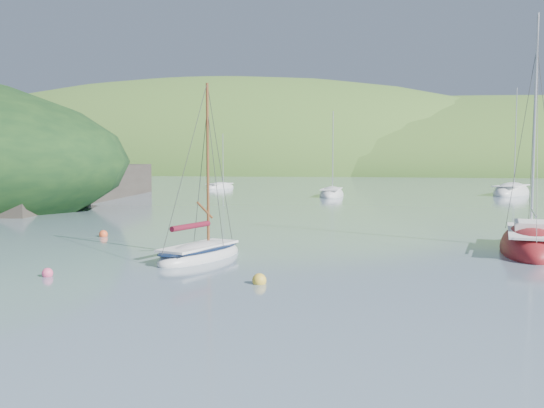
% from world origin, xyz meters
% --- Properties ---
extents(ground, '(700.00, 700.00, 0.00)m').
position_xyz_m(ground, '(0.00, 0.00, 0.00)').
color(ground, slate).
rests_on(ground, ground).
extents(shoreline_hills, '(690.00, 135.00, 56.00)m').
position_xyz_m(shoreline_hills, '(-9.66, 172.42, 0.00)').
color(shoreline_hills, '#3B702B').
rests_on(shoreline_hills, ground).
extents(daysailer_white, '(3.24, 5.59, 8.11)m').
position_xyz_m(daysailer_white, '(-2.66, 5.62, 0.20)').
color(daysailer_white, white).
rests_on(daysailer_white, ground).
extents(sloop_red, '(3.72, 8.42, 12.07)m').
position_xyz_m(sloop_red, '(11.57, 11.48, 0.22)').
color(sloop_red, maroon).
rests_on(sloop_red, ground).
extents(distant_sloop_a, '(2.81, 7.34, 10.35)m').
position_xyz_m(distant_sloop_a, '(-3.39, 48.43, 0.18)').
color(distant_sloop_a, white).
rests_on(distant_sloop_a, ground).
extents(distant_sloop_b, '(6.55, 10.05, 13.52)m').
position_xyz_m(distant_sloop_b, '(16.49, 56.27, 0.22)').
color(distant_sloop_b, white).
rests_on(distant_sloop_b, ground).
extents(distant_sloop_c, '(3.61, 6.17, 8.32)m').
position_xyz_m(distant_sloop_c, '(-21.00, 61.41, 0.15)').
color(distant_sloop_c, white).
rests_on(distant_sloop_c, ground).
extents(mooring_buoys, '(25.85, 11.04, 0.50)m').
position_xyz_m(mooring_buoys, '(0.02, 5.97, 0.12)').
color(mooring_buoys, yellow).
rests_on(mooring_buoys, ground).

